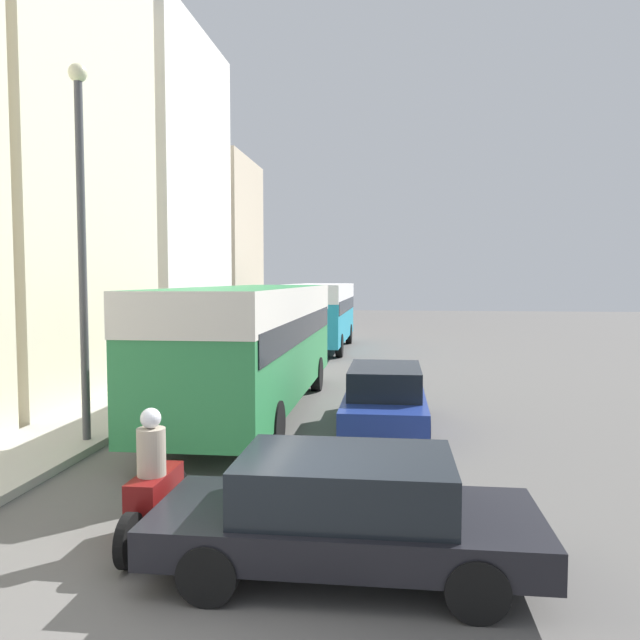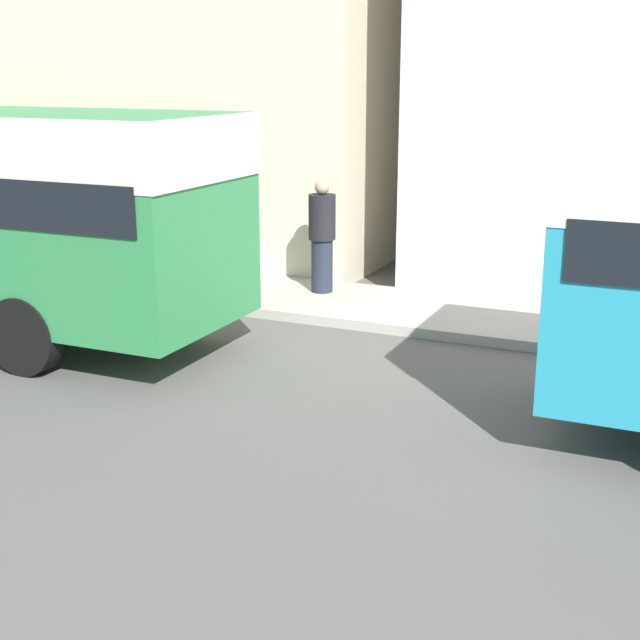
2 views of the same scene
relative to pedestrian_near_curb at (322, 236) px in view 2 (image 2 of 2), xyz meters
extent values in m
cylinder|color=black|center=(2.58, -1.87, -0.58)|extent=(0.28, 1.00, 1.00)
cylinder|color=black|center=(4.85, -1.87, -0.58)|extent=(0.28, 1.00, 1.00)
cylinder|color=#232838|center=(0.00, 0.00, -0.49)|extent=(0.35, 0.35, 0.87)
cylinder|color=black|center=(0.00, 0.00, 0.30)|extent=(0.44, 0.44, 0.73)
sphere|color=tan|center=(0.00, 0.00, 0.79)|extent=(0.24, 0.24, 0.24)
camera|label=1|loc=(7.13, -20.25, 2.27)|focal=35.00mm
camera|label=2|loc=(12.98, 5.80, 2.62)|focal=50.00mm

